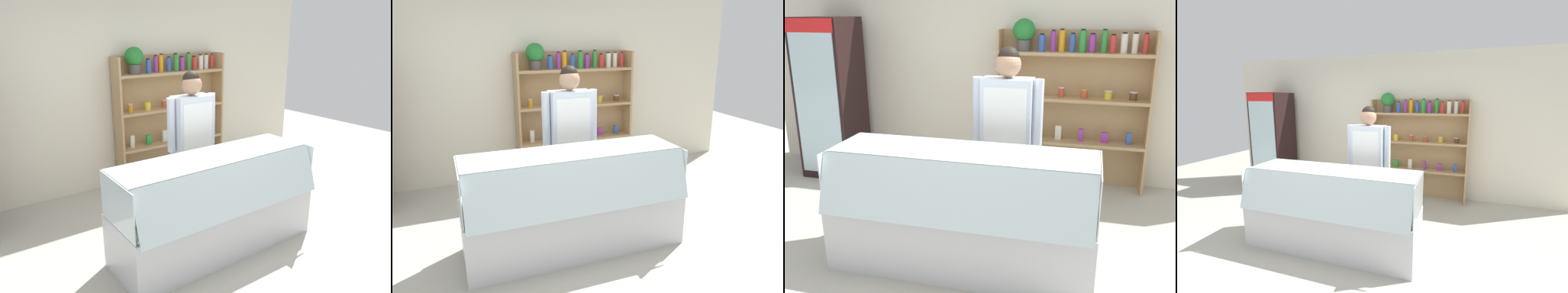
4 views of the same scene
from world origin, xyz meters
TOP-DOWN VIEW (x-y plane):
  - ground_plane at (0.00, 0.00)m, footprint 12.00×12.00m
  - back_wall at (0.00, 2.28)m, footprint 6.80×0.10m
  - shelving_unit at (0.65, 2.09)m, footprint 1.75×0.29m
  - deli_display_case at (-0.04, 0.03)m, footprint 2.15×0.77m
  - shop_clerk at (0.18, 0.76)m, footprint 0.65×0.25m

SIDE VIEW (x-z plane):
  - ground_plane at x=0.00m, z-range 0.00..0.00m
  - deli_display_case at x=-0.04m, z-range -0.19..0.82m
  - shop_clerk at x=0.18m, z-range 0.18..1.94m
  - shelving_unit at x=0.65m, z-range 0.13..2.10m
  - back_wall at x=0.00m, z-range 0.00..2.70m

